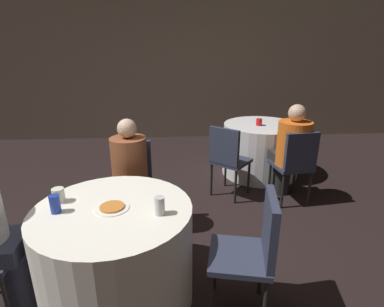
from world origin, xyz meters
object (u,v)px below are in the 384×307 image
Objects in this scene: table_near at (117,254)px; chair_near_north at (132,178)px; chair_far_southwest at (227,156)px; soda_can_silver at (160,206)px; person_orange_shirt at (290,151)px; table_far at (260,149)px; person_floral_shirt at (129,180)px; pizza_plate_near at (112,207)px; chair_far_south at (296,161)px; chair_near_east at (254,245)px; soda_can_blue at (55,204)px.

chair_near_north is at bearing 90.16° from table_near.
chair_near_north is at bearing -111.12° from chair_far_southwest.
person_orange_shirt is at bearing 46.69° from soda_can_silver.
table_far is 2.23m from person_floral_shirt.
chair_near_north is at bearing 90.18° from pizza_plate_near.
chair_far_south is at bearing -169.11° from chair_near_north.
chair_far_southwest is 1.86m from pizza_plate_near.
table_near is 0.97m from chair_near_east.
chair_far_south is at bearing -164.23° from person_floral_shirt.
chair_far_south is 0.17m from person_orange_shirt.
soda_can_silver is (-0.73, -1.62, 0.26)m from chair_far_southwest.
table_near is 0.82m from person_floral_shirt.
person_orange_shirt is 5.13× the size of pizza_plate_near.
soda_can_blue is (-1.29, 0.16, 0.26)m from chair_near_east.
pizza_plate_near is 1.88× the size of soda_can_blue.
soda_can_silver is (-1.48, -1.40, 0.26)m from chair_far_south.
person_orange_shirt reaches higher than chair_far_south.
person_orange_shirt reaches higher than pizza_plate_near.
person_orange_shirt is at bearing -82.14° from table_far.
chair_near_north is at bearing 70.21° from soda_can_blue.
soda_can_blue is at bearing -153.11° from person_orange_shirt.
table_far is at bearing 59.98° from soda_can_silver.
chair_near_east reaches higher than pizza_plate_near.
soda_can_blue is at bearing 66.47° from person_floral_shirt.
pizza_plate_near is (-1.80, -1.30, 0.21)m from chair_far_south.
person_floral_shirt reaches higher than chair_near_east.
pizza_plate_near is 0.34m from soda_can_silver.
chair_near_north is 1.86m from person_orange_shirt.
table_near is 0.92× the size of person_orange_shirt.
soda_can_blue is (-0.68, 0.07, 0.00)m from soda_can_silver.
pizza_plate_near is at bearing 90.01° from chair_near_north.
chair_far_south is at bearing 43.34° from soda_can_silver.
soda_can_silver is (0.33, -1.05, 0.26)m from chair_near_north.
chair_far_south is 2.55m from soda_can_blue.
table_near is at bearing 4.64° from soda_can_blue.
pizza_plate_near is (-1.67, -2.24, 0.38)m from table_far.
soda_can_blue is (-0.35, -0.82, 0.21)m from person_floral_shirt.
chair_far_south is at bearing -18.77° from chair_near_east.
soda_can_silver is at bearing -5.59° from soda_can_blue.
chair_near_north reaches higher than pizza_plate_near.
chair_far_south reaches higher than soda_can_silver.
chair_near_east is at bearing -106.98° from table_far.
chair_near_east is at bearing -128.18° from chair_far_south.
chair_near_north is 3.92× the size of pizza_plate_near.
person_floral_shirt is 9.50× the size of soda_can_blue.
table_far is 0.97m from chair_far_southwest.
chair_near_north is 0.76× the size of person_orange_shirt.
chair_far_southwest is 1.00× the size of chair_far_south.
pizza_plate_near is at bearing -49.20° from table_near.
table_far is 3.08m from soda_can_blue.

